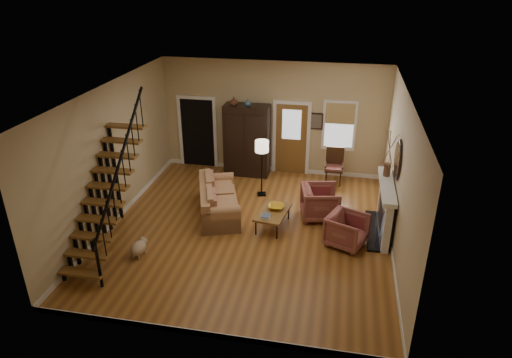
% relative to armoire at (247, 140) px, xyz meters
% --- Properties ---
extents(room, '(7.00, 7.33, 3.30)m').
position_rel_armoire_xyz_m(room, '(0.29, -1.39, 0.46)').
color(room, '#945B25').
rests_on(room, ground).
extents(staircase, '(0.94, 2.80, 3.20)m').
position_rel_armoire_xyz_m(staircase, '(-2.08, -4.45, 0.55)').
color(staircase, brown).
rests_on(staircase, ground).
extents(fireplace, '(0.33, 1.95, 2.30)m').
position_rel_armoire_xyz_m(fireplace, '(3.83, -2.65, -0.31)').
color(fireplace, black).
rests_on(fireplace, ground).
extents(armoire, '(1.30, 0.60, 2.10)m').
position_rel_armoire_xyz_m(armoire, '(0.00, 0.00, 0.00)').
color(armoire, black).
rests_on(armoire, ground).
extents(vase_a, '(0.24, 0.24, 0.25)m').
position_rel_armoire_xyz_m(vase_a, '(-0.35, -0.10, 1.17)').
color(vase_a, '#4C2619').
rests_on(vase_a, armoire).
extents(vase_b, '(0.20, 0.20, 0.21)m').
position_rel_armoire_xyz_m(vase_b, '(0.05, -0.10, 1.16)').
color(vase_b, '#334C60').
rests_on(vase_b, armoire).
extents(sofa, '(1.52, 2.27, 0.78)m').
position_rel_armoire_xyz_m(sofa, '(-0.19, -2.52, -0.66)').
color(sofa, '#AA774D').
rests_on(sofa, ground).
extents(coffee_table, '(0.80, 1.18, 0.42)m').
position_rel_armoire_xyz_m(coffee_table, '(1.23, -2.90, -0.84)').
color(coffee_table, brown).
rests_on(coffee_table, ground).
extents(bowl, '(0.37, 0.37, 0.09)m').
position_rel_armoire_xyz_m(bowl, '(1.28, -2.75, -0.58)').
color(bowl, gold).
rests_on(bowl, coffee_table).
extents(books, '(0.20, 0.27, 0.05)m').
position_rel_armoire_xyz_m(books, '(1.11, -3.20, -0.61)').
color(books, beige).
rests_on(books, coffee_table).
extents(armchair_left, '(1.05, 1.04, 0.74)m').
position_rel_armoire_xyz_m(armchair_left, '(2.96, -3.35, -0.68)').
color(armchair_left, maroon).
rests_on(armchair_left, ground).
extents(armchair_right, '(1.05, 1.03, 0.82)m').
position_rel_armoire_xyz_m(armchair_right, '(2.30, -2.23, -0.64)').
color(armchair_right, maroon).
rests_on(armchair_right, ground).
extents(floor_lamp, '(0.44, 0.44, 1.56)m').
position_rel_armoire_xyz_m(floor_lamp, '(0.67, -1.31, -0.27)').
color(floor_lamp, black).
rests_on(floor_lamp, ground).
extents(side_chair, '(0.54, 0.54, 1.02)m').
position_rel_armoire_xyz_m(side_chair, '(2.55, -0.20, -0.54)').
color(side_chair, '#3B2412').
rests_on(side_chair, ground).
extents(dog, '(0.33, 0.51, 0.36)m').
position_rel_armoire_xyz_m(dog, '(-1.39, -4.65, -0.87)').
color(dog, tan).
rests_on(dog, ground).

